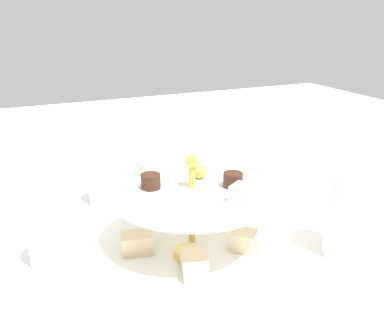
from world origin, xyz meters
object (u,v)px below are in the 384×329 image
at_px(teacup_with_saucer, 163,176).
at_px(butter_knife_right, 262,186).
at_px(water_glass_short_left, 105,183).
at_px(water_glass_mid_back, 49,237).
at_px(water_glass_tall_right, 349,213).
at_px(tiered_serving_stand, 192,222).

bearing_deg(teacup_with_saucer, butter_knife_right, 66.92).
xyz_separation_m(water_glass_short_left, water_glass_mid_back, (0.18, -0.12, 0.00)).
bearing_deg(teacup_with_saucer, water_glass_tall_right, 24.80).
bearing_deg(water_glass_short_left, teacup_with_saucer, 100.77).
height_order(tiered_serving_stand, teacup_with_saucer, tiered_serving_stand).
height_order(tiered_serving_stand, water_glass_mid_back, tiered_serving_stand).
relative_size(butter_knife_right, water_glass_mid_back, 1.90).
bearing_deg(water_glass_tall_right, tiered_serving_stand, -118.59).
relative_size(tiered_serving_stand, butter_knife_right, 1.77).
relative_size(teacup_with_saucer, butter_knife_right, 0.53).
xyz_separation_m(water_glass_tall_right, water_glass_short_left, (-0.33, -0.29, -0.03)).
xyz_separation_m(tiered_serving_stand, water_glass_short_left, (-0.22, -0.09, -0.00)).
relative_size(water_glass_short_left, teacup_with_saucer, 0.92).
bearing_deg(tiered_serving_stand, water_glass_tall_right, 61.41).
relative_size(water_glass_tall_right, water_glass_short_left, 1.69).
distance_m(teacup_with_saucer, water_glass_mid_back, 0.32).
xyz_separation_m(teacup_with_saucer, butter_knife_right, (0.08, 0.19, -0.02)).
height_order(water_glass_tall_right, water_glass_short_left, water_glass_tall_right).
xyz_separation_m(teacup_with_saucer, water_glass_mid_back, (0.20, -0.25, 0.02)).
xyz_separation_m(water_glass_short_left, teacup_with_saucer, (-0.02, 0.13, -0.02)).
relative_size(tiered_serving_stand, water_glass_mid_back, 3.36).
bearing_deg(butter_knife_right, water_glass_tall_right, 130.73).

